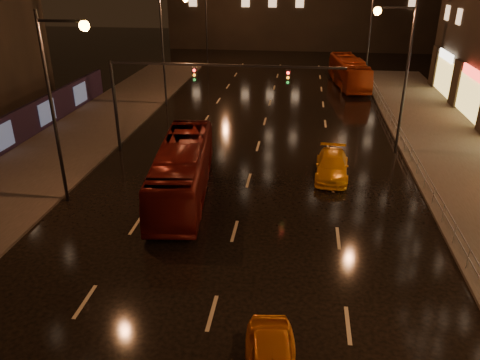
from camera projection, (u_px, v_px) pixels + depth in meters
The scene contains 7 objects.
ground at pixel (255, 156), 31.92m from camera, with size 140.00×140.00×0.00m, color black.
sidewalk_left at pixel (31, 174), 28.98m from camera, with size 7.00×70.00×0.15m, color #38332D.
traffic_signal at pixel (179, 85), 30.54m from camera, with size 15.31×0.32×6.20m.
railing_right at pixel (418, 163), 28.53m from camera, with size 0.05×56.00×1.00m.
bus_red at pixel (182, 170), 25.96m from camera, with size 2.54×10.86×3.03m, color #550F0C.
bus_curb at pixel (349, 72), 50.09m from camera, with size 2.51×10.75×2.99m, color maroon.
taxi_far at pixel (332, 166), 28.62m from camera, with size 1.93×4.74×1.38m, color orange.
Camera 1 is at (2.85, -9.58, 11.81)m, focal length 35.00 mm.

